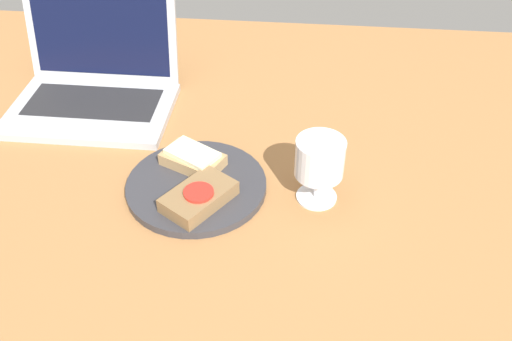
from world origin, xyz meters
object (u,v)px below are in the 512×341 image
at_px(plate, 196,186).
at_px(sandwich_with_cheese, 193,158).
at_px(sandwich_with_tomato, 199,196).
at_px(wine_glass, 320,161).
at_px(laptop, 95,80).

bearing_deg(plate, sandwich_with_cheese, 106.15).
xyz_separation_m(plate, sandwich_with_tomato, (0.01, -0.05, 0.02)).
height_order(sandwich_with_cheese, sandwich_with_tomato, same).
xyz_separation_m(plate, wine_glass, (0.21, -0.00, 0.07)).
bearing_deg(wine_glass, sandwich_with_tomato, -166.13).
xyz_separation_m(wine_glass, laptop, (-0.46, 0.26, -0.03)).
bearing_deg(wine_glass, sandwich_with_cheese, 167.15).
bearing_deg(laptop, sandwich_with_tomato, -48.53).
height_order(plate, sandwich_with_tomato, sandwich_with_tomato).
height_order(sandwich_with_cheese, laptop, laptop).
relative_size(sandwich_with_cheese, wine_glass, 1.04).
bearing_deg(sandwich_with_cheese, laptop, 139.29).
bearing_deg(plate, laptop, 134.91).
height_order(plate, wine_glass, wine_glass).
bearing_deg(sandwich_with_tomato, laptop, 131.47).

